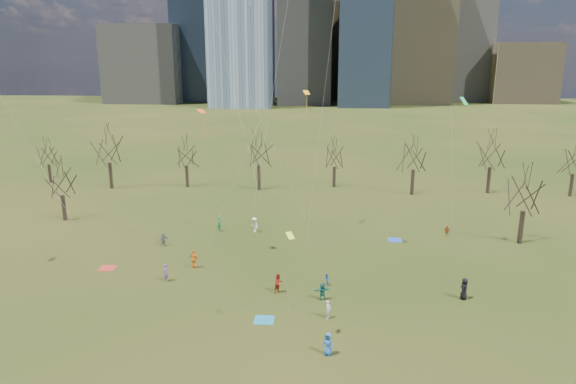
# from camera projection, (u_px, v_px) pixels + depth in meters

# --- Properties ---
(ground) EXTENTS (500.00, 500.00, 0.00)m
(ground) POSITION_uv_depth(u_px,v_px,m) (276.00, 308.00, 43.21)
(ground) COLOR black
(ground) RESTS_ON ground
(downtown_skyline) EXTENTS (212.50, 78.00, 118.00)m
(downtown_skyline) POSITION_uv_depth(u_px,v_px,m) (318.00, 18.00, 236.85)
(downtown_skyline) COLOR slate
(downtown_skyline) RESTS_ON ground
(bare_tree_row) EXTENTS (113.04, 29.80, 9.50)m
(bare_tree_row) POSITION_uv_depth(u_px,v_px,m) (301.00, 156.00, 77.59)
(bare_tree_row) COLOR black
(bare_tree_row) RESTS_ON ground
(blanket_teal) EXTENTS (1.60, 1.50, 0.03)m
(blanket_teal) POSITION_uv_depth(u_px,v_px,m) (264.00, 320.00, 41.17)
(blanket_teal) COLOR teal
(blanket_teal) RESTS_ON ground
(blanket_navy) EXTENTS (1.60, 1.50, 0.03)m
(blanket_navy) POSITION_uv_depth(u_px,v_px,m) (395.00, 240.00, 59.44)
(blanket_navy) COLOR #2548AD
(blanket_navy) RESTS_ON ground
(blanket_crimson) EXTENTS (1.60, 1.50, 0.03)m
(blanket_crimson) POSITION_uv_depth(u_px,v_px,m) (107.00, 268.00, 51.40)
(blanket_crimson) COLOR #B32B23
(blanket_crimson) RESTS_ON ground
(person_0) EXTENTS (0.97, 0.81, 1.69)m
(person_0) POSITION_uv_depth(u_px,v_px,m) (328.00, 344.00, 36.14)
(person_0) COLOR #2762AD
(person_0) RESTS_ON ground
(person_1) EXTENTS (0.60, 0.68, 1.56)m
(person_1) POSITION_uv_depth(u_px,v_px,m) (328.00, 309.00, 41.27)
(person_1) COLOR silver
(person_1) RESTS_ON ground
(person_2) EXTENTS (1.09, 1.12, 1.82)m
(person_2) POSITION_uv_depth(u_px,v_px,m) (279.00, 283.00, 45.81)
(person_2) COLOR #A22617
(person_2) RESTS_ON ground
(person_4) EXTENTS (1.18, 0.77, 1.87)m
(person_4) POSITION_uv_depth(u_px,v_px,m) (194.00, 259.00, 51.26)
(person_4) COLOR orange
(person_4) RESTS_ON ground
(person_5) EXTENTS (1.54, 0.84, 1.58)m
(person_5) POSITION_uv_depth(u_px,v_px,m) (322.00, 291.00, 44.48)
(person_5) COLOR #176758
(person_5) RESTS_ON ground
(person_6) EXTENTS (1.02, 1.13, 1.94)m
(person_6) POSITION_uv_depth(u_px,v_px,m) (464.00, 289.00, 44.56)
(person_6) COLOR black
(person_6) RESTS_ON ground
(person_7) EXTENTS (0.45, 0.65, 1.73)m
(person_7) POSITION_uv_depth(u_px,v_px,m) (165.00, 273.00, 48.18)
(person_7) COLOR #8452A4
(person_7) RESTS_ON ground
(person_8) EXTENTS (0.46, 0.58, 1.14)m
(person_8) POSITION_uv_depth(u_px,v_px,m) (327.00, 279.00, 47.40)
(person_8) COLOR #24519C
(person_8) RESTS_ON ground
(person_9) EXTENTS (1.31, 1.34, 1.84)m
(person_9) POSITION_uv_depth(u_px,v_px,m) (254.00, 225.00, 61.99)
(person_9) COLOR silver
(person_9) RESTS_ON ground
(person_10) EXTENTS (0.83, 0.41, 1.37)m
(person_10) POSITION_uv_depth(u_px,v_px,m) (447.00, 231.00, 60.39)
(person_10) COLOR #AB4018
(person_10) RESTS_ON ground
(person_11) EXTENTS (1.27, 1.34, 1.51)m
(person_11) POSITION_uv_depth(u_px,v_px,m) (164.00, 239.00, 57.40)
(person_11) COLOR slate
(person_11) RESTS_ON ground
(person_13) EXTENTS (0.62, 0.77, 1.82)m
(person_13) POSITION_uv_depth(u_px,v_px,m) (219.00, 224.00, 62.29)
(person_13) COLOR #1B7C46
(person_13) RESTS_ON ground
(kites_airborne) EXTENTS (76.21, 41.89, 27.72)m
(kites_airborne) POSITION_uv_depth(u_px,v_px,m) (279.00, 120.00, 53.68)
(kites_airborne) COLOR #F15C14
(kites_airborne) RESTS_ON ground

